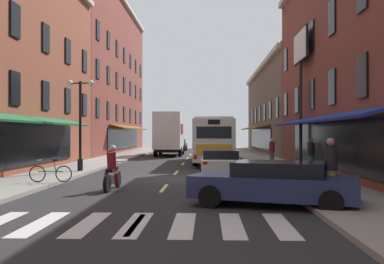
# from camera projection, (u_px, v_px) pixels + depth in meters

# --- Properties ---
(ground_plane) EXTENTS (34.80, 80.00, 0.10)m
(ground_plane) POSITION_uv_depth(u_px,v_px,m) (172.00, 180.00, 19.80)
(ground_plane) COLOR #28282B
(lane_centre_dashes) EXTENTS (0.14, 73.90, 0.01)m
(lane_centre_dashes) POSITION_uv_depth(u_px,v_px,m) (171.00, 179.00, 19.55)
(lane_centre_dashes) COLOR #DBCC4C
(lane_centre_dashes) RESTS_ON ground
(crosswalk_near) EXTENTS (7.10, 2.80, 0.01)m
(crosswalk_near) POSITION_uv_depth(u_px,v_px,m) (136.00, 224.00, 9.80)
(crosswalk_near) COLOR silver
(crosswalk_near) RESTS_ON ground
(sidewalk_left) EXTENTS (3.00, 80.00, 0.14)m
(sidewalk_left) POSITION_uv_depth(u_px,v_px,m) (46.00, 176.00, 20.00)
(sidewalk_left) COLOR gray
(sidewalk_left) RESTS_ON ground
(sidewalk_right) EXTENTS (3.00, 80.00, 0.14)m
(sidewalk_right) POSITION_uv_depth(u_px,v_px,m) (300.00, 177.00, 19.59)
(sidewalk_right) COLOR gray
(sidewalk_right) RESTS_ON ground
(billboard_sign) EXTENTS (0.40, 3.27, 7.89)m
(billboard_sign) POSITION_uv_depth(u_px,v_px,m) (301.00, 61.00, 24.72)
(billboard_sign) COLOR black
(billboard_sign) RESTS_ON sidewalk_right
(transit_bus) EXTENTS (2.65, 11.13, 3.12)m
(transit_bus) POSITION_uv_depth(u_px,v_px,m) (213.00, 140.00, 30.68)
(transit_bus) COLOR silver
(transit_bus) RESTS_ON ground
(box_truck) EXTENTS (2.50, 7.18, 3.96)m
(box_truck) POSITION_uv_depth(u_px,v_px,m) (170.00, 134.00, 39.97)
(box_truck) COLOR white
(box_truck) RESTS_ON ground
(sedan_near) EXTENTS (1.97, 4.32, 1.40)m
(sedan_near) POSITION_uv_depth(u_px,v_px,m) (178.00, 145.00, 51.70)
(sedan_near) COLOR black
(sedan_near) RESTS_ON ground
(sedan_mid) EXTENTS (4.96, 3.15, 1.27)m
(sedan_mid) POSITION_uv_depth(u_px,v_px,m) (274.00, 183.00, 12.25)
(sedan_mid) COLOR navy
(sedan_mid) RESTS_ON ground
(sedan_far) EXTENTS (1.95, 4.28, 1.27)m
(sedan_far) POSITION_uv_depth(u_px,v_px,m) (220.00, 162.00, 21.28)
(sedan_far) COLOR silver
(sedan_far) RESTS_ON ground
(motorcycle_rider) EXTENTS (0.62, 2.07, 1.66)m
(motorcycle_rider) POSITION_uv_depth(u_px,v_px,m) (112.00, 171.00, 15.73)
(motorcycle_rider) COLOR black
(motorcycle_rider) RESTS_ON ground
(bicycle_near) EXTENTS (1.71, 0.48, 0.91)m
(bicycle_near) POSITION_uv_depth(u_px,v_px,m) (51.00, 173.00, 17.07)
(bicycle_near) COLOR black
(bicycle_near) RESTS_ON sidewalk_left
(pedestrian_near) EXTENTS (0.40, 0.52, 1.62)m
(pedestrian_near) POSITION_uv_depth(u_px,v_px,m) (272.00, 150.00, 27.85)
(pedestrian_near) COLOR #4C4C51
(pedestrian_near) RESTS_ON sidewalk_right
(pedestrian_mid) EXTENTS (0.36, 0.36, 1.81)m
(pedestrian_mid) POSITION_uv_depth(u_px,v_px,m) (331.00, 168.00, 12.32)
(pedestrian_mid) COLOR #B29947
(pedestrian_mid) RESTS_ON sidewalk_right
(pedestrian_far) EXTENTS (0.36, 0.36, 1.72)m
(pedestrian_far) POSITION_uv_depth(u_px,v_px,m) (311.00, 154.00, 21.48)
(pedestrian_far) COLOR #33663F
(pedestrian_far) RESTS_ON sidewalk_right
(street_lamp_twin) EXTENTS (1.42, 0.32, 4.73)m
(street_lamp_twin) POSITION_uv_depth(u_px,v_px,m) (80.00, 120.00, 22.33)
(street_lamp_twin) COLOR black
(street_lamp_twin) RESTS_ON sidewalk_left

